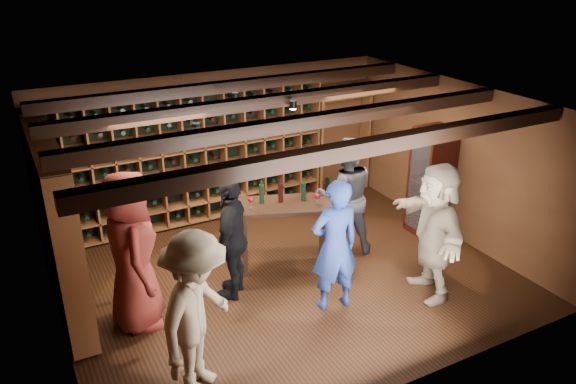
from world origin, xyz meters
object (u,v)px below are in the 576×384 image
guest_red_floral (132,252)px  guest_khaki (197,314)px  tasting_table (285,211)px  guest_woman_black (232,238)px  guest_beige (435,231)px  display_cabinet (431,183)px  man_blue_shirt (335,246)px  man_grey_suit (345,196)px

guest_red_floral → guest_khaki: size_ratio=1.10×
guest_khaki → tasting_table: guest_khaki is taller
guest_woman_black → guest_khaki: size_ratio=0.92×
guest_khaki → guest_beige: size_ratio=0.98×
tasting_table → display_cabinet: bearing=17.2°
man_blue_shirt → guest_red_floral: guest_red_floral is taller
man_grey_suit → guest_woman_black: (-1.96, -0.32, -0.07)m
man_blue_shirt → man_grey_suit: (0.94, 1.19, 0.03)m
display_cabinet → guest_red_floral: 4.85m
guest_red_floral → tasting_table: guest_red_floral is taller
guest_beige → tasting_table: guest_beige is taller
guest_beige → guest_red_floral: bearing=-91.3°
guest_khaki → guest_beige: (3.34, 0.26, 0.02)m
display_cabinet → man_grey_suit: man_grey_suit is taller
man_grey_suit → guest_woman_black: man_grey_suit is taller
guest_woman_black → guest_beige: size_ratio=0.91×
display_cabinet → guest_khaki: guest_khaki is taller
man_blue_shirt → guest_red_floral: (-2.33, 0.82, 0.12)m
guest_woman_black → guest_red_floral: bearing=-49.5°
man_blue_shirt → guest_woman_black: man_blue_shirt is taller
guest_red_floral → tasting_table: bearing=-74.5°
guest_khaki → guest_red_floral: bearing=58.2°
man_grey_suit → tasting_table: size_ratio=1.26×
man_blue_shirt → guest_woman_black: 1.34m
man_blue_shirt → guest_beige: (1.32, -0.34, 0.05)m
display_cabinet → man_grey_suit: (-1.58, 0.10, 0.06)m
display_cabinet → man_grey_suit: size_ratio=0.95×
man_blue_shirt → man_grey_suit: bearing=-121.7°
guest_woman_black → tasting_table: 1.03m
guest_woman_black → guest_beige: 2.64m
display_cabinet → man_blue_shirt: (-2.51, -1.09, 0.03)m
guest_khaki → tasting_table: size_ratio=1.26×
display_cabinet → guest_khaki: size_ratio=0.95×
guest_khaki → display_cabinet: bearing=-23.4°
tasting_table → guest_beige: bearing=-28.4°
guest_red_floral → guest_khaki: (0.30, -1.42, -0.09)m
man_blue_shirt → tasting_table: bearing=-80.6°
guest_woman_black → guest_beige: guest_beige is taller
guest_red_floral → tasting_table: size_ratio=1.39×
man_blue_shirt → guest_khaki: (-2.03, -0.60, 0.03)m
display_cabinet → guest_red_floral: guest_red_floral is taller
guest_khaki → guest_woman_black: bearing=11.9°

